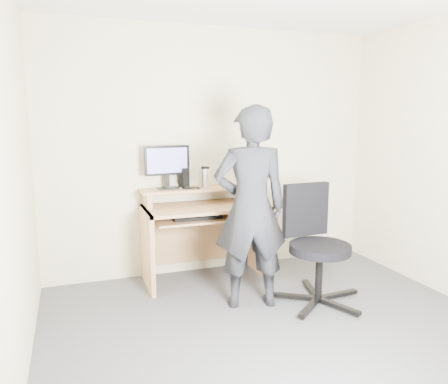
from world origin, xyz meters
TOP-DOWN VIEW (x-y plane):
  - ground at (0.00, 0.00)m, footprint 3.50×3.50m
  - back_wall at (0.00, 1.75)m, footprint 3.50×0.02m
  - desk at (-0.20, 1.53)m, footprint 1.20×0.60m
  - monitor at (-0.53, 1.61)m, footprint 0.45×0.13m
  - external_drive at (-0.36, 1.64)m, footprint 0.09×0.14m
  - travel_mug at (-0.15, 1.61)m, footprint 0.10×0.10m
  - smartphone at (0.15, 1.54)m, footprint 0.09×0.14m
  - charger at (-0.36, 1.54)m, footprint 0.05×0.04m
  - headphones at (-0.46, 1.66)m, footprint 0.16×0.16m
  - keyboard at (-0.32, 1.36)m, footprint 0.47×0.19m
  - mouse at (0.11, 1.35)m, footprint 0.11×0.09m
  - office_chair at (0.55, 0.65)m, footprint 0.78×0.80m
  - person at (-0.02, 0.75)m, footprint 0.69×0.51m

SIDE VIEW (x-z plane):
  - ground at x=0.00m, z-range 0.00..0.00m
  - desk at x=-0.20m, z-range 0.09..1.00m
  - office_chair at x=0.55m, z-range 0.05..1.05m
  - keyboard at x=-0.32m, z-range 0.65..0.68m
  - mouse at x=0.11m, z-range 0.75..0.79m
  - person at x=-0.02m, z-range 0.00..1.71m
  - smartphone at x=0.15m, z-range 0.91..0.92m
  - headphones at x=-0.46m, z-range 0.89..0.95m
  - charger at x=-0.36m, z-range 0.91..0.94m
  - travel_mug at x=-0.15m, z-range 0.91..1.10m
  - external_drive at x=-0.36m, z-range 0.91..1.11m
  - monitor at x=-0.53m, z-range 0.95..1.38m
  - back_wall at x=0.00m, z-range 0.00..2.50m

